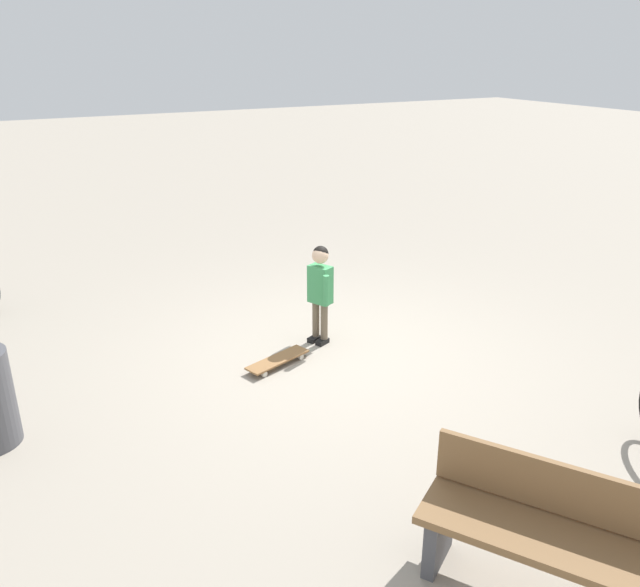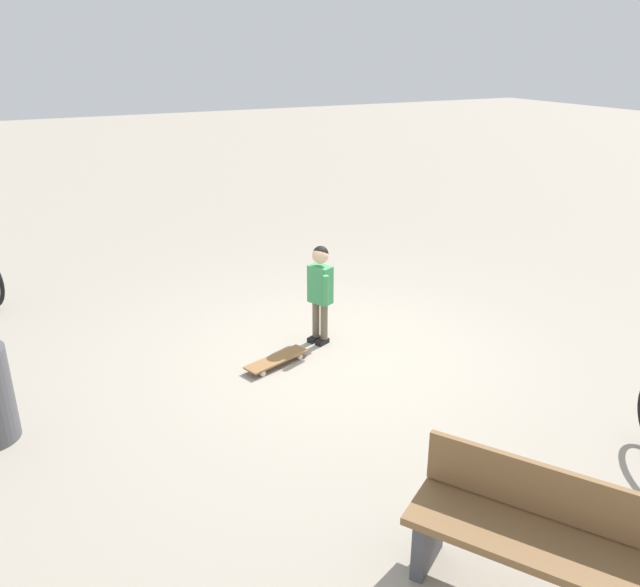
# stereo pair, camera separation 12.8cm
# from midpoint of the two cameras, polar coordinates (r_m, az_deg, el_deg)

# --- Properties ---
(ground_plane) EXTENTS (50.00, 50.00, 0.00)m
(ground_plane) POSITION_cam_midpoint_polar(r_m,az_deg,el_deg) (6.46, 1.09, -5.68)
(ground_plane) COLOR #9E9384
(child_person) EXTENTS (0.41, 0.25, 1.06)m
(child_person) POSITION_cam_midpoint_polar(r_m,az_deg,el_deg) (6.51, -0.57, 0.87)
(child_person) COLOR brown
(child_person) RESTS_ON ground
(skateboard) EXTENTS (0.40, 0.72, 0.07)m
(skateboard) POSITION_cam_midpoint_polar(r_m,az_deg,el_deg) (6.27, -4.42, -6.00)
(skateboard) COLOR olive
(skateboard) RESTS_ON ground
(street_bench) EXTENTS (1.58, 1.24, 0.80)m
(street_bench) POSITION_cam_midpoint_polar(r_m,az_deg,el_deg) (3.93, 20.49, -20.22)
(street_bench) COLOR brown
(street_bench) RESTS_ON ground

